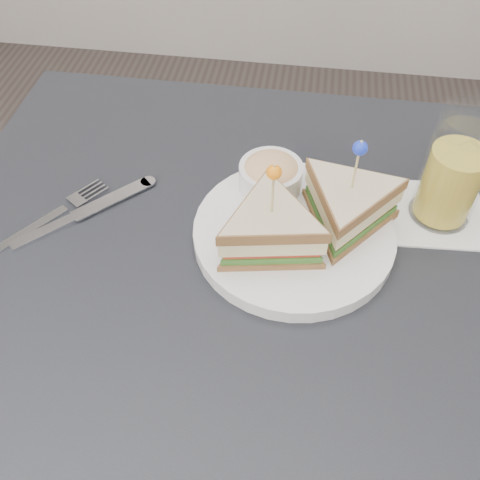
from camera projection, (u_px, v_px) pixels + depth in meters
name	position (u px, v px, depth m)	size (l,w,h in m)	color
ground_plane	(235.00, 473.00, 1.22)	(3.50, 3.50, 0.00)	#3F3833
table	(231.00, 307.00, 0.71)	(0.80, 0.80, 0.75)	black
plate_meal	(302.00, 216.00, 0.66)	(0.33, 0.33, 0.15)	white
cutlery_fork	(54.00, 214.00, 0.72)	(0.12, 0.16, 0.01)	silver
cutlery_knife	(80.00, 215.00, 0.71)	(0.16, 0.16, 0.01)	silver
drink_set	(453.00, 175.00, 0.67)	(0.13, 0.13, 0.16)	white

